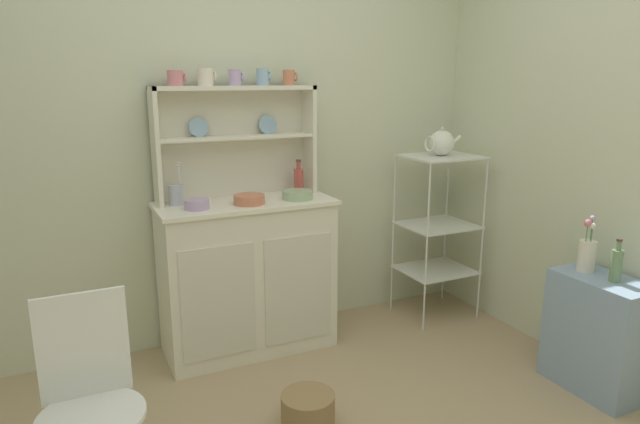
# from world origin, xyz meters

# --- Properties ---
(wall_back) EXTENTS (3.84, 0.05, 2.50)m
(wall_back) POSITION_xyz_m (0.00, 1.62, 1.25)
(wall_back) COLOR beige
(wall_back) RESTS_ON ground
(hutch_cabinet) EXTENTS (1.00, 0.45, 0.89)m
(hutch_cabinet) POSITION_xyz_m (-0.02, 1.37, 0.46)
(hutch_cabinet) COLOR silver
(hutch_cabinet) RESTS_ON ground
(hutch_shelf_unit) EXTENTS (0.93, 0.18, 0.64)m
(hutch_shelf_unit) POSITION_xyz_m (-0.02, 1.53, 1.27)
(hutch_shelf_unit) COLOR silver
(hutch_shelf_unit) RESTS_ON hutch_cabinet
(bakers_rack) EXTENTS (0.46, 0.40, 1.09)m
(bakers_rack) POSITION_xyz_m (1.27, 1.29, 0.68)
(bakers_rack) COLOR silver
(bakers_rack) RESTS_ON ground
(side_shelf_blue) EXTENTS (0.28, 0.48, 0.60)m
(side_shelf_blue) POSITION_xyz_m (1.44, 0.16, 0.30)
(side_shelf_blue) COLOR #849EBC
(side_shelf_blue) RESTS_ON ground
(wire_chair) EXTENTS (0.36, 0.36, 0.85)m
(wire_chair) POSITION_xyz_m (-0.94, 0.32, 0.52)
(wire_chair) COLOR white
(wire_chair) RESTS_ON ground
(floor_basket) EXTENTS (0.25, 0.25, 0.16)m
(floor_basket) POSITION_xyz_m (-0.03, 0.49, 0.08)
(floor_basket) COLOR #93754C
(floor_basket) RESTS_ON ground
(cup_rose_0) EXTENTS (0.10, 0.08, 0.08)m
(cup_rose_0) POSITION_xyz_m (-0.35, 1.49, 1.57)
(cup_rose_0) COLOR #D17A84
(cup_rose_0) RESTS_ON hutch_shelf_unit
(cup_cream_1) EXTENTS (0.10, 0.08, 0.09)m
(cup_cream_1) POSITION_xyz_m (-0.18, 1.49, 1.58)
(cup_cream_1) COLOR silver
(cup_cream_1) RESTS_ON hutch_shelf_unit
(cup_lilac_2) EXTENTS (0.08, 0.07, 0.09)m
(cup_lilac_2) POSITION_xyz_m (-0.02, 1.49, 1.57)
(cup_lilac_2) COLOR #B79ECC
(cup_lilac_2) RESTS_ON hutch_shelf_unit
(cup_sky_3) EXTENTS (0.08, 0.07, 0.09)m
(cup_sky_3) POSITION_xyz_m (0.14, 1.49, 1.58)
(cup_sky_3) COLOR #8EB2D1
(cup_sky_3) RESTS_ON hutch_shelf_unit
(cup_terracotta_4) EXTENTS (0.08, 0.07, 0.09)m
(cup_terracotta_4) POSITION_xyz_m (0.31, 1.49, 1.57)
(cup_terracotta_4) COLOR #C67556
(cup_terracotta_4) RESTS_ON hutch_shelf_unit
(bowl_mixing_large) EXTENTS (0.13, 0.13, 0.05)m
(bowl_mixing_large) POSITION_xyz_m (-0.31, 1.29, 0.92)
(bowl_mixing_large) COLOR #B79ECC
(bowl_mixing_large) RESTS_ON hutch_cabinet
(bowl_floral_medium) EXTENTS (0.17, 0.17, 0.05)m
(bowl_floral_medium) POSITION_xyz_m (-0.02, 1.29, 0.92)
(bowl_floral_medium) COLOR #C67556
(bowl_floral_medium) RESTS_ON hutch_cabinet
(bowl_cream_small) EXTENTS (0.17, 0.17, 0.05)m
(bowl_cream_small) POSITION_xyz_m (0.27, 1.29, 0.92)
(bowl_cream_small) COLOR #9EB78E
(bowl_cream_small) RESTS_ON hutch_cabinet
(jam_bottle) EXTENTS (0.06, 0.06, 0.20)m
(jam_bottle) POSITION_xyz_m (0.35, 1.45, 0.97)
(jam_bottle) COLOR #B74C47
(jam_bottle) RESTS_ON hutch_cabinet
(utensil_jar) EXTENTS (0.08, 0.08, 0.24)m
(utensil_jar) POSITION_xyz_m (-0.39, 1.45, 0.95)
(utensil_jar) COLOR #B2B7C6
(utensil_jar) RESTS_ON hutch_cabinet
(porcelain_teapot) EXTENTS (0.25, 0.16, 0.18)m
(porcelain_teapot) POSITION_xyz_m (1.27, 1.29, 1.17)
(porcelain_teapot) COLOR white
(porcelain_teapot) RESTS_ON bakers_rack
(flower_vase) EXTENTS (0.09, 0.09, 0.29)m
(flower_vase) POSITION_xyz_m (1.44, 0.28, 0.70)
(flower_vase) COLOR silver
(flower_vase) RESTS_ON side_shelf_blue
(oil_bottle) EXTENTS (0.05, 0.05, 0.22)m
(oil_bottle) POSITION_xyz_m (1.44, 0.11, 0.69)
(oil_bottle) COLOR #6B8C60
(oil_bottle) RESTS_ON side_shelf_blue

